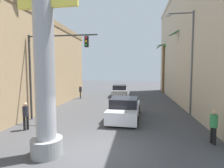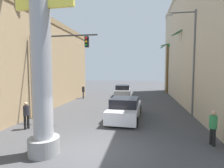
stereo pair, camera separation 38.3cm
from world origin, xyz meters
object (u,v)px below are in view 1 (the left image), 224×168
object	(u,v)px
traffic_light_mast	(50,61)
pedestrian_far_left	(80,91)
neon_sign_pole	(43,26)
palm_tree_far_right	(163,64)
pedestrian_curb_left	(26,114)
car_lead	(125,109)
pedestrian_by_sign	(214,124)
palm_tree_mid_right	(180,60)
street_lamp	(188,54)
car_far	(120,91)
palm_tree_near_left	(2,36)

from	to	relation	value
traffic_light_mast	pedestrian_far_left	size ratio (longest dim) A/B	3.54
neon_sign_pole	palm_tree_far_right	xyz separation A→B (m)	(7.67, 21.40, -0.74)
traffic_light_mast	pedestrian_curb_left	distance (m)	3.90
neon_sign_pole	pedestrian_curb_left	bearing A→B (deg)	135.82
palm_tree_far_right	pedestrian_far_left	bearing A→B (deg)	-146.56
car_lead	pedestrian_by_sign	world-z (taller)	pedestrian_by_sign
palm_tree_far_right	car_lead	bearing A→B (deg)	-107.48
neon_sign_pole	palm_tree_far_right	bearing A→B (deg)	70.29
traffic_light_mast	palm_tree_mid_right	distance (m)	13.21
car_lead	palm_tree_mid_right	distance (m)	9.64
neon_sign_pole	traffic_light_mast	distance (m)	5.46
pedestrian_far_left	street_lamp	bearing A→B (deg)	-31.21
car_far	palm_tree_mid_right	world-z (taller)	palm_tree_mid_right
neon_sign_pole	car_lead	size ratio (longest dim) A/B	2.31
traffic_light_mast	palm_tree_mid_right	size ratio (longest dim) A/B	0.75
palm_tree_far_right	pedestrian_curb_left	xyz separation A→B (m)	(-10.42, -18.72, -3.52)
palm_tree_mid_right	palm_tree_far_right	bearing A→B (deg)	93.28
pedestrian_far_left	neon_sign_pole	bearing A→B (deg)	-77.06
neon_sign_pole	palm_tree_far_right	size ratio (longest dim) A/B	1.52
palm_tree_far_right	palm_tree_mid_right	bearing A→B (deg)	-86.72
street_lamp	car_far	size ratio (longest dim) A/B	1.68
car_lead	pedestrian_curb_left	distance (m)	6.42
palm_tree_mid_right	pedestrian_far_left	world-z (taller)	palm_tree_mid_right
car_far	pedestrian_by_sign	xyz separation A→B (m)	(5.86, -14.71, 0.21)
neon_sign_pole	street_lamp	xyz separation A→B (m)	(7.50, 7.66, -0.49)
street_lamp	traffic_light_mast	distance (m)	10.22
car_lead	car_far	world-z (taller)	same
palm_tree_near_left	palm_tree_far_right	xyz separation A→B (m)	(11.93, 18.43, -1.02)
street_lamp	pedestrian_far_left	distance (m)	13.12
street_lamp	car_lead	distance (m)	6.43
palm_tree_near_left	traffic_light_mast	bearing A→B (deg)	43.71
palm_tree_mid_right	pedestrian_far_left	xyz separation A→B (m)	(-11.41, 1.29, -3.65)
car_lead	pedestrian_far_left	xyz separation A→B (m)	(-6.05, 8.27, 0.27)
neon_sign_pole	car_far	world-z (taller)	neon_sign_pole
traffic_light_mast	pedestrian_far_left	xyz separation A→B (m)	(-0.95, 9.35, -3.18)
pedestrian_by_sign	palm_tree_far_right	bearing A→B (deg)	88.69
car_far	neon_sign_pole	bearing A→B (deg)	-94.64
palm_tree_near_left	pedestrian_curb_left	xyz separation A→B (m)	(1.50, -0.29, -4.54)
car_lead	palm_tree_mid_right	xyz separation A→B (m)	(5.36, 6.98, 3.93)
street_lamp	palm_tree_far_right	xyz separation A→B (m)	(0.17, 13.73, -0.26)
car_lead	car_far	size ratio (longest dim) A/B	1.06
palm_tree_near_left	neon_sign_pole	bearing A→B (deg)	-34.87
traffic_light_mast	pedestrian_far_left	bearing A→B (deg)	95.80
car_lead	palm_tree_mid_right	world-z (taller)	palm_tree_mid_right
neon_sign_pole	pedestrian_curb_left	size ratio (longest dim) A/B	7.13
pedestrian_curb_left	pedestrian_far_left	distance (m)	11.51
car_lead	palm_tree_mid_right	bearing A→B (deg)	52.46
palm_tree_near_left	palm_tree_far_right	distance (m)	21.97
palm_tree_near_left	car_lead	bearing A→B (deg)	22.64
street_lamp	palm_tree_mid_right	size ratio (longest dim) A/B	1.01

